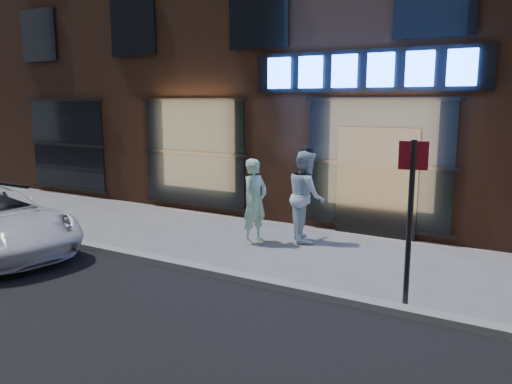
{
  "coord_description": "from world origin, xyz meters",
  "views": [
    {
      "loc": [
        3.14,
        -6.71,
        2.95
      ],
      "look_at": [
        -1.7,
        1.6,
        1.2
      ],
      "focal_mm": 35.0,
      "sensor_mm": 36.0,
      "label": 1
    }
  ],
  "objects": [
    {
      "name": "man_cap",
      "position": [
        -1.19,
        2.84,
        0.97
      ],
      "size": [
        1.14,
        1.2,
        1.95
      ],
      "primitive_type": "imported",
      "rotation": [
        0.0,
        0.0,
        2.17
      ],
      "color": "white",
      "rests_on": "ground"
    },
    {
      "name": "ground",
      "position": [
        0.0,
        0.0,
        0.0
      ],
      "size": [
        90.0,
        90.0,
        0.0
      ],
      "primitive_type": "plane",
      "color": "slate",
      "rests_on": "ground"
    },
    {
      "name": "sign_post",
      "position": [
        1.6,
        0.15,
        1.48
      ],
      "size": [
        0.39,
        0.12,
        2.45
      ],
      "rotation": [
        0.0,
        0.0,
        0.23
      ],
      "color": "#262628",
      "rests_on": "ground"
    },
    {
      "name": "man_bowtie",
      "position": [
        -2.03,
        2.12,
        0.89
      ],
      "size": [
        0.55,
        0.72,
        1.78
      ],
      "primitive_type": "imported",
      "rotation": [
        0.0,
        0.0,
        1.36
      ],
      "color": "#C0FDD1",
      "rests_on": "ground"
    },
    {
      "name": "curb",
      "position": [
        0.0,
        0.0,
        0.06
      ],
      "size": [
        60.0,
        0.25,
        0.12
      ],
      "primitive_type": "cube",
      "color": "gray",
      "rests_on": "ground"
    },
    {
      "name": "storefront_building",
      "position": [
        -0.0,
        7.99,
        5.15
      ],
      "size": [
        30.2,
        8.28,
        10.3
      ],
      "color": "#54301E",
      "rests_on": "ground"
    }
  ]
}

